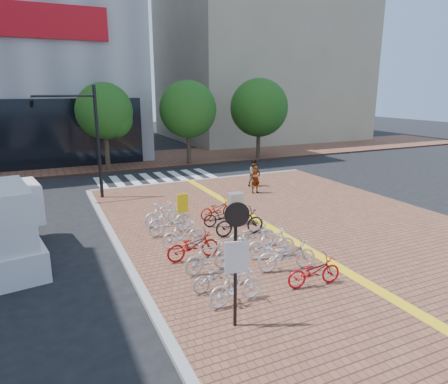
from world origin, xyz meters
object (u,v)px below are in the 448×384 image
bike_5 (170,220)px  pedestrian_a (256,178)px  bike_7 (314,271)px  bike_0 (236,286)px  notice_sign (236,250)px  bike_4 (183,234)px  bike_10 (252,235)px  bike_9 (271,243)px  bike_1 (218,275)px  traffic_light_pole (68,122)px  bike_11 (240,222)px  utility_box (236,208)px  bike_6 (163,214)px  bike_8 (287,255)px  pedestrian_b (254,173)px  bike_2 (209,257)px  yellow_sign (183,207)px  bike_12 (223,216)px  bike_3 (193,246)px  bike_13 (217,209)px

bike_5 → pedestrian_a: 7.42m
bike_7 → pedestrian_a: 10.63m
bike_0 → notice_sign: (-0.47, -0.93, 1.44)m
bike_5 → pedestrian_a: (6.13, 4.17, 0.25)m
bike_4 → bike_10: 2.43m
bike_9 → bike_10: bike_9 is taller
bike_1 → bike_4: bearing=-11.5°
notice_sign → traffic_light_pole: 13.80m
bike_11 → pedestrian_a: bearing=-31.2°
bike_5 → pedestrian_a: bearing=-66.7°
pedestrian_a → utility_box: 5.21m
bike_5 → bike_6: bearing=-13.1°
bike_8 → bike_1: bearing=104.7°
bike_5 → pedestrian_a: size_ratio=1.15×
bike_1 → bike_6: size_ratio=0.98×
bike_1 → pedestrian_b: pedestrian_b is taller
bike_2 → yellow_sign: bearing=-10.5°
bike_2 → bike_9: 2.31m
bike_1 → pedestrian_a: 10.95m
bike_0 → bike_9: bearing=-53.9°
bike_0 → notice_sign: bearing=147.1°
bike_11 → bike_6: bearing=48.7°
bike_2 → bike_7: size_ratio=0.98×
bike_7 → bike_12: (-0.22, 5.77, -0.02)m
bike_5 → traffic_light_pole: size_ratio=0.33×
bike_3 → bike_6: (0.06, 3.73, 0.01)m
bike_7 → bike_8: bike_8 is taller
bike_6 → bike_7: size_ratio=0.97×
bike_1 → pedestrian_b: (6.95, 10.39, 0.35)m
bike_0 → notice_sign: 1.78m
bike_7 → bike_13: size_ratio=1.02×
bike_12 → pedestrian_b: (4.60, 5.60, 0.35)m
bike_8 → bike_9: bearing=5.8°
bike_10 → bike_3: bearing=93.6°
bike_3 → bike_8: (2.33, -2.00, 0.03)m
bike_3 → bike_2: bearing=-176.2°
utility_box → bike_12: bearing=-169.6°
bike_4 → bike_11: 2.38m
bike_8 → bike_11: 3.39m
bike_2 → pedestrian_b: pedestrian_b is taller
yellow_sign → bike_10: bearing=-49.6°
bike_2 → bike_3: bike_2 is taller
bike_2 → traffic_light_pole: traffic_light_pole is taller
bike_5 → bike_3: bearing=168.6°
bike_13 → bike_5: bearing=106.2°
bike_8 → bike_12: bike_8 is taller
bike_4 → bike_10: size_ratio=0.87×
pedestrian_b → bike_3: bearing=-128.6°
pedestrian_a → pedestrian_b: size_ratio=1.07×
bike_3 → bike_9: 2.60m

